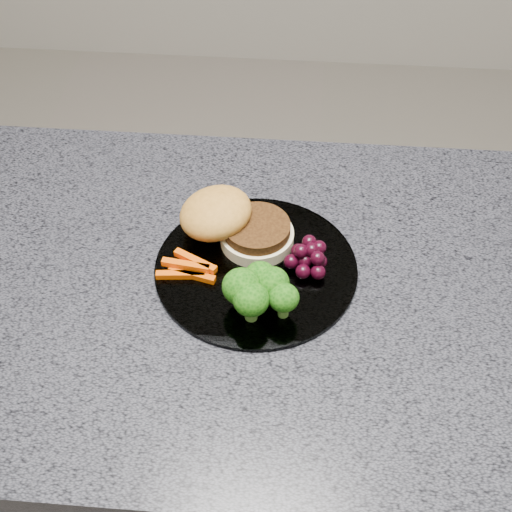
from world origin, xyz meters
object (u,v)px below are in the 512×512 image
(plate, at_px, (256,268))
(burger, at_px, (230,223))
(island_cabinet, at_px, (320,466))
(grape_bunch, at_px, (309,257))

(plate, height_order, burger, burger)
(island_cabinet, distance_m, burger, 0.53)
(burger, xyz_separation_m, grape_bunch, (0.11, -0.05, -0.01))
(burger, relative_size, grape_bunch, 2.94)
(grape_bunch, bearing_deg, island_cabinet, -36.59)
(plate, xyz_separation_m, grape_bunch, (0.07, 0.01, 0.02))
(burger, distance_m, grape_bunch, 0.12)
(island_cabinet, distance_m, grape_bunch, 0.49)
(plate, relative_size, grape_bunch, 4.50)
(plate, bearing_deg, island_cabinet, -13.07)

